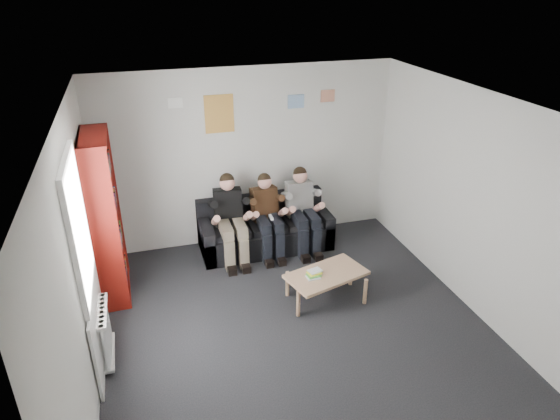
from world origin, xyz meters
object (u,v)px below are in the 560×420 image
at_px(bookshelf, 106,218).
at_px(person_middle, 268,216).
at_px(sofa, 265,230).
at_px(person_right, 303,211).
at_px(coffee_table, 326,276).
at_px(person_left, 231,220).

relative_size(bookshelf, person_middle, 1.77).
xyz_separation_m(sofa, person_right, (0.55, -0.19, 0.35)).
bearing_deg(person_right, coffee_table, -94.90).
bearing_deg(bookshelf, sofa, 13.69).
xyz_separation_m(person_middle, person_right, (0.55, -0.00, 0.01)).
height_order(bookshelf, person_middle, bookshelf).
xyz_separation_m(bookshelf, person_left, (1.66, 0.39, -0.46)).
bearing_deg(person_middle, person_left, 172.92).
distance_m(sofa, person_middle, 0.38).
xyz_separation_m(sofa, coffee_table, (0.39, -1.59, 0.08)).
xyz_separation_m(coffee_table, person_left, (-0.95, 1.40, 0.27)).
xyz_separation_m(bookshelf, person_middle, (2.21, 0.40, -0.48)).
height_order(coffee_table, person_middle, person_middle).
height_order(bookshelf, person_right, bookshelf).
bearing_deg(bookshelf, person_left, 12.25).
distance_m(bookshelf, person_left, 1.76).
bearing_deg(bookshelf, coffee_table, -22.18).
height_order(sofa, person_middle, person_middle).
bearing_deg(person_right, person_left, -178.36).
bearing_deg(person_middle, person_right, -7.57).
bearing_deg(sofa, person_right, -18.92).
xyz_separation_m(coffee_table, person_middle, (-0.39, 1.40, 0.25)).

